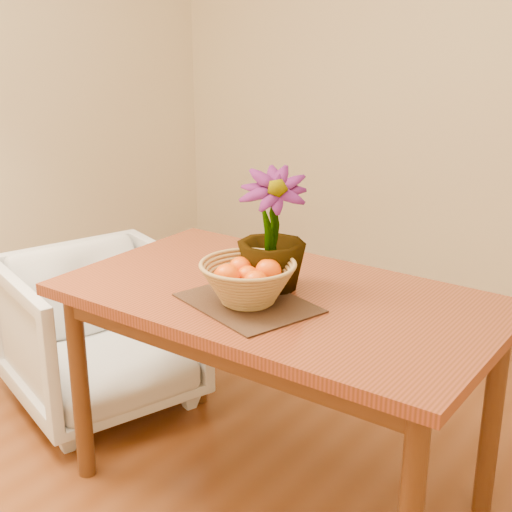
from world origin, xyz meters
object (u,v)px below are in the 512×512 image
Objects in this scene: wicker_basket at (248,284)px; potted_plant at (272,231)px; table at (279,318)px; armchair at (100,325)px.

wicker_basket is 0.20m from potted_plant.
potted_plant is at bearing 95.46° from wicker_basket.
wicker_basket is (-0.03, -0.13, 0.15)m from table.
potted_plant is at bearing 159.26° from table.
table is 1.00m from armchair.
table reaches higher than armchair.
table is at bearing -75.87° from armchair.
potted_plant is 1.08m from armchair.
wicker_basket is at bearing -101.43° from table.
potted_plant is at bearing -75.12° from armchair.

